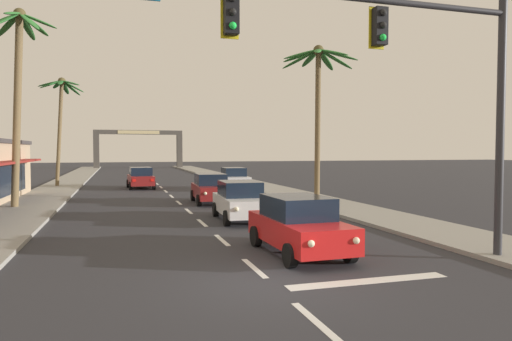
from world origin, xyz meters
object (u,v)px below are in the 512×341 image
object	(u,v)px
traffic_signal_mast	(385,56)
sedan_lead_at_stop_bar	(299,225)
sedan_oncoming_far	(141,178)
sedan_parked_nearest_kerb	(234,178)
sedan_fifth_in_queue	(211,188)
palm_right_second	(318,82)
sedan_third_in_queue	(240,200)
palm_left_second	(18,71)
palm_left_third	(61,104)
town_gateway_arch	(139,144)

from	to	relation	value
traffic_signal_mast	sedan_lead_at_stop_bar	world-z (taller)	traffic_signal_mast
sedan_lead_at_stop_bar	sedan_oncoming_far	bearing A→B (deg)	97.66
sedan_oncoming_far	sedan_parked_nearest_kerb	xyz separation A→B (m)	(6.84, -2.97, 0.00)
sedan_fifth_in_queue	palm_right_second	world-z (taller)	palm_right_second
sedan_third_in_queue	palm_left_second	bearing A→B (deg)	145.29
sedan_fifth_in_queue	sedan_oncoming_far	world-z (taller)	same
palm_left_third	town_gateway_arch	size ratio (longest dim) A/B	0.62
sedan_oncoming_far	sedan_lead_at_stop_bar	bearing A→B (deg)	-82.34
sedan_parked_nearest_kerb	palm_left_second	xyz separation A→B (m)	(-13.30, -8.43, 6.18)
traffic_signal_mast	sedan_third_in_queue	distance (m)	10.19
sedan_lead_at_stop_bar	sedan_fifth_in_queue	distance (m)	13.54
sedan_third_in_queue	sedan_lead_at_stop_bar	bearing A→B (deg)	-90.09
sedan_fifth_in_queue	palm_left_second	xyz separation A→B (m)	(-9.85, 0.04, 6.18)
sedan_fifth_in_queue	palm_left_second	bearing A→B (deg)	179.77
palm_left_second	town_gateway_arch	distance (m)	53.98
palm_left_second	palm_left_third	world-z (taller)	palm_left_second
sedan_oncoming_far	town_gateway_arch	world-z (taller)	town_gateway_arch
sedan_oncoming_far	sedan_fifth_in_queue	bearing A→B (deg)	-73.53
sedan_parked_nearest_kerb	town_gateway_arch	bearing A→B (deg)	96.60
sedan_lead_at_stop_bar	traffic_signal_mast	bearing A→B (deg)	-58.27
sedan_oncoming_far	sedan_parked_nearest_kerb	size ratio (longest dim) A/B	1.00
palm_left_second	palm_right_second	bearing A→B (deg)	-5.68
palm_left_second	palm_left_third	bearing A→B (deg)	88.35
traffic_signal_mast	town_gateway_arch	distance (m)	69.21
palm_left_third	sedan_oncoming_far	bearing A→B (deg)	-26.06
traffic_signal_mast	palm_left_third	xyz separation A→B (m)	(-10.81, 30.20, 1.41)
traffic_signal_mast	sedan_parked_nearest_kerb	world-z (taller)	traffic_signal_mast
sedan_fifth_in_queue	palm_left_third	xyz separation A→B (m)	(-9.43, 14.40, 5.93)
palm_right_second	town_gateway_arch	size ratio (longest dim) A/B	0.63
palm_left_second	palm_right_second	world-z (taller)	palm_left_second
traffic_signal_mast	town_gateway_arch	xyz separation A→B (m)	(-3.11, 69.13, -1.27)
sedan_lead_at_stop_bar	town_gateway_arch	distance (m)	66.97
sedan_fifth_in_queue	sedan_oncoming_far	distance (m)	11.93
sedan_fifth_in_queue	sedan_parked_nearest_kerb	distance (m)	9.15
sedan_parked_nearest_kerb	palm_left_third	bearing A→B (deg)	155.28
sedan_lead_at_stop_bar	palm_left_third	distance (m)	30.08
sedan_parked_nearest_kerb	palm_right_second	bearing A→B (deg)	-76.03
sedan_lead_at_stop_bar	sedan_fifth_in_queue	size ratio (longest dim) A/B	1.00
sedan_third_in_queue	sedan_oncoming_far	bearing A→B (deg)	100.48
sedan_parked_nearest_kerb	palm_right_second	xyz separation A→B (m)	(2.49, -10.00, 6.05)
palm_left_third	town_gateway_arch	xyz separation A→B (m)	(7.70, 38.92, -2.68)
sedan_lead_at_stop_bar	sedan_parked_nearest_kerb	size ratio (longest dim) A/B	1.00
sedan_oncoming_far	palm_left_third	distance (m)	8.97
sedan_oncoming_far	town_gateway_arch	size ratio (longest dim) A/B	0.32
sedan_parked_nearest_kerb	palm_right_second	size ratio (longest dim) A/B	0.50
palm_right_second	sedan_lead_at_stop_bar	bearing A→B (deg)	-116.41
sedan_lead_at_stop_bar	palm_left_second	bearing A→B (deg)	125.88
town_gateway_arch	sedan_third_in_queue	bearing A→B (deg)	-88.36
sedan_oncoming_far	palm_left_third	size ratio (longest dim) A/B	0.51
traffic_signal_mast	palm_left_third	size ratio (longest dim) A/B	1.29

